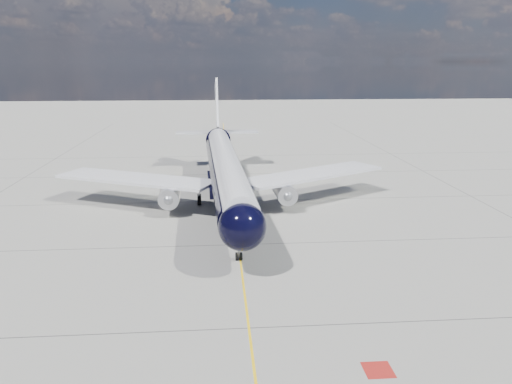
% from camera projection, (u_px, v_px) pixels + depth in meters
% --- Properties ---
extents(ground, '(320.00, 320.00, 0.00)m').
position_uv_depth(ground, '(232.00, 191.00, 65.45)').
color(ground, '#99978D').
rests_on(ground, ground).
extents(taxiway_centerline, '(0.16, 160.00, 0.01)m').
position_uv_depth(taxiway_centerline, '(233.00, 201.00, 60.62)').
color(taxiway_centerline, yellow).
rests_on(taxiway_centerline, ground).
extents(red_marking, '(1.60, 1.60, 0.01)m').
position_uv_depth(red_marking, '(378.00, 370.00, 27.39)').
color(red_marking, maroon).
rests_on(red_marking, ground).
extents(main_airliner, '(40.00, 48.69, 14.07)m').
position_uv_depth(main_airliner, '(226.00, 168.00, 58.50)').
color(main_airliner, black).
rests_on(main_airliner, ground).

